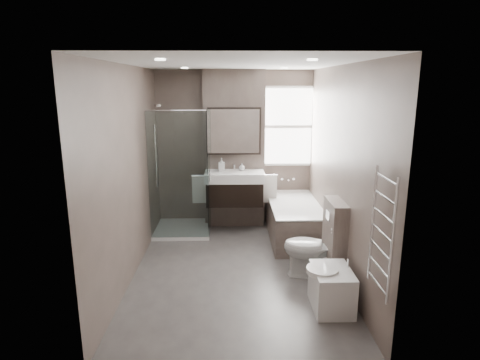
{
  "coord_description": "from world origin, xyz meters",
  "views": [
    {
      "loc": [
        -0.06,
        -4.84,
        2.38
      ],
      "look_at": [
        0.06,
        0.15,
        1.17
      ],
      "focal_mm": 30.0,
      "sensor_mm": 36.0,
      "label": 1
    }
  ],
  "objects_px": {
    "vanity": "(235,188)",
    "toilet": "(314,248)",
    "bathtub": "(294,219)",
    "bidet": "(331,288)"
  },
  "relations": [
    {
      "from": "vanity",
      "to": "toilet",
      "type": "distance_m",
      "value": 1.93
    },
    {
      "from": "bathtub",
      "to": "bidet",
      "type": "xyz_separation_m",
      "value": [
        0.09,
        -2.04,
        -0.08
      ]
    },
    {
      "from": "vanity",
      "to": "bidet",
      "type": "xyz_separation_m",
      "value": [
        1.01,
        -2.37,
        -0.5
      ]
    },
    {
      "from": "toilet",
      "to": "bidet",
      "type": "height_order",
      "value": "toilet"
    },
    {
      "from": "vanity",
      "to": "bidet",
      "type": "distance_m",
      "value": 2.63
    },
    {
      "from": "toilet",
      "to": "bidet",
      "type": "bearing_deg",
      "value": 18.62
    },
    {
      "from": "vanity",
      "to": "bidet",
      "type": "relative_size",
      "value": 1.65
    },
    {
      "from": "bathtub",
      "to": "toilet",
      "type": "height_order",
      "value": "toilet"
    },
    {
      "from": "vanity",
      "to": "bathtub",
      "type": "distance_m",
      "value": 1.07
    },
    {
      "from": "bathtub",
      "to": "bidet",
      "type": "distance_m",
      "value": 2.05
    }
  ]
}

